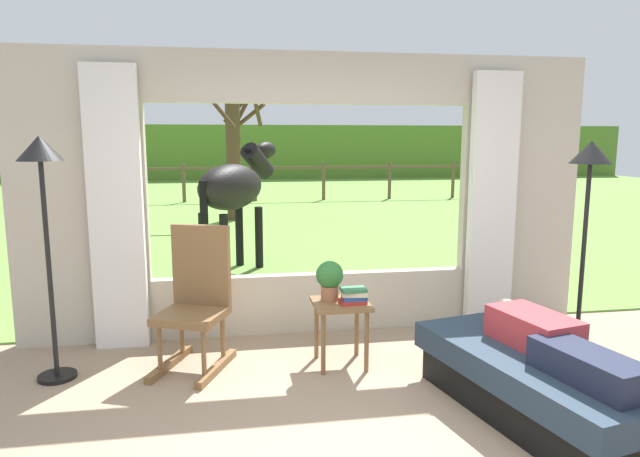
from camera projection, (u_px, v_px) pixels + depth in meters
back_wall_with_window at (312, 199)px, 5.10m from camera, size 5.20×0.12×2.55m
curtain_panel_left at (116, 210)px, 4.70m from camera, size 0.44×0.10×2.40m
curtain_panel_right at (492, 203)px, 5.24m from camera, size 0.44×0.10×2.40m
outdoor_pasture_lawn at (256, 202)px, 15.91m from camera, size 36.00×21.68×0.02m
distant_hill_ridge at (245, 152)px, 25.31m from camera, size 36.00×2.00×2.40m
recliner_sofa at (542, 382)px, 3.65m from camera, size 1.25×1.86×0.42m
reclining_person at (550, 341)px, 3.56m from camera, size 0.46×1.43×0.22m
rocking_chair at (196, 299)px, 4.40m from camera, size 0.68×0.80×1.12m
side_table at (341, 313)px, 4.42m from camera, size 0.44×0.44×0.52m
potted_plant at (330, 278)px, 4.42m from camera, size 0.22×0.22×0.32m
book_stack at (354, 296)px, 4.36m from camera, size 0.22×0.16×0.13m
floor_lamp_left at (42, 185)px, 4.00m from camera, size 0.32×0.32×1.82m
floor_lamp_right at (589, 185)px, 4.39m from camera, size 0.32×0.32×1.78m
horse at (235, 188)px, 7.38m from camera, size 1.31×1.69×1.73m
pasture_tree at (235, 152)px, 12.22m from camera, size 1.52×1.53×3.17m
pasture_fence_line at (255, 176)px, 15.99m from camera, size 16.10×0.10×1.10m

